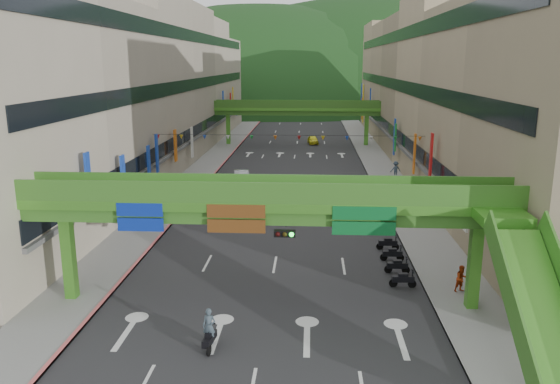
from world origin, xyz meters
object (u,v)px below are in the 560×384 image
Objects in this scene: car_silver at (242,178)px; pedestrian_red at (461,281)px; car_yellow at (313,140)px; scooter_rider_mid at (331,194)px; overpass_near at (284,217)px; scooter_rider_near at (209,331)px.

pedestrian_red is at bearing -68.87° from car_silver.
car_silver is 2.89× the size of pedestrian_red.
car_silver is at bearing -111.16° from car_yellow.
pedestrian_red is (16.21, -27.98, 0.04)m from car_silver.
scooter_rider_mid is 38.80m from car_yellow.
scooter_rider_mid is at bearing -50.47° from car_silver.
scooter_rider_mid is at bearing -94.47° from car_yellow.
car_silver is at bearing 138.48° from scooter_rider_mid.
overpass_near is at bearing -98.23° from scooter_rider_mid.
overpass_near reaches higher than scooter_rider_mid.
scooter_rider_near is 0.95× the size of scooter_rider_mid.
scooter_rider_near is at bearing -94.18° from car_silver.
car_yellow is at bearing 78.33° from pedestrian_red.
scooter_rider_near is at bearing -172.09° from pedestrian_red.
overpass_near is 13.21× the size of scooter_rider_mid.
pedestrian_red is (8.41, -58.45, 0.13)m from car_yellow.
overpass_near is at bearing -98.35° from car_yellow.
car_yellow is (1.64, 61.07, -4.55)m from overpass_near.
scooter_rider_mid is at bearing 89.29° from pedestrian_red.
overpass_near is 11.29m from pedestrian_red.
car_yellow is at bearing 66.69° from car_silver.
overpass_near reaches higher than car_yellow.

